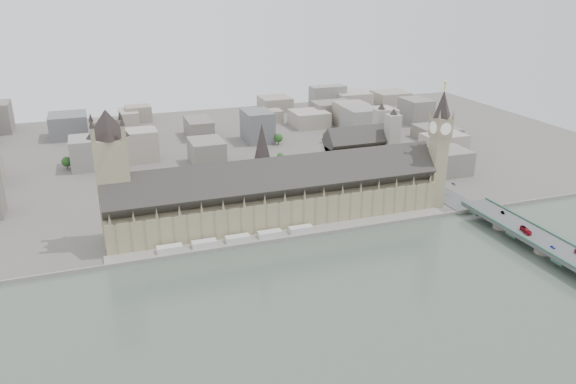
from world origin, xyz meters
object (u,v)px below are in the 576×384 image
object	(u,v)px
victoria_tower	(112,171)
car_silver	(503,212)
westminster_bridge	(536,242)
car_approach	(454,184)
westminster_abbey	(361,153)
car_blue	(553,247)
elizabeth_tower	(439,141)
red_bus_north	(526,230)
palace_of_westminster	(277,196)

from	to	relation	value
victoria_tower	car_silver	world-z (taller)	victoria_tower
victoria_tower	westminster_bridge	bearing A→B (deg)	-21.78
car_approach	westminster_abbey	bearing A→B (deg)	127.28
car_blue	car_silver	world-z (taller)	car_silver
victoria_tower	westminster_bridge	world-z (taller)	victoria_tower
elizabeth_tower	westminster_bridge	distance (m)	111.81
red_bus_north	car_silver	xyz separation A→B (m)	(8.39, 35.02, -0.92)
red_bus_north	car_blue	distance (m)	26.71
westminster_abbey	car_silver	size ratio (longest dim) A/B	14.21
car_silver	car_approach	world-z (taller)	car_silver
westminster_abbey	car_blue	distance (m)	207.77
car_silver	victoria_tower	bearing A→B (deg)	-171.56
palace_of_westminster	car_blue	size ratio (longest dim) A/B	67.64
elizabeth_tower	car_blue	bearing A→B (deg)	-80.12
victoria_tower	elizabeth_tower	bearing A→B (deg)	-3.96
car_blue	car_approach	distance (m)	130.74
car_blue	car_approach	size ratio (longest dim) A/B	0.86
palace_of_westminster	westminster_abbey	world-z (taller)	westminster_abbey
westminster_abbey	red_bus_north	size ratio (longest dim) A/B	5.54
elizabeth_tower	car_approach	size ratio (longest dim) A/B	23.48
westminster_bridge	car_approach	bearing A→B (deg)	86.63
elizabeth_tower	westminster_abbey	bearing A→B (deg)	107.29
car_silver	westminster_bridge	bearing A→B (deg)	-73.35
elizabeth_tower	red_bus_north	size ratio (longest dim) A/B	8.76
victoria_tower	car_blue	size ratio (longest dim) A/B	25.52
palace_of_westminster	westminster_bridge	xyz separation A→B (m)	(162.00, -107.20, -17.58)
elizabeth_tower	car_blue	distance (m)	125.78
red_bus_north	car_blue	bearing A→B (deg)	-76.21
car_blue	car_silver	xyz separation A→B (m)	(8.18, 61.71, 0.12)
red_bus_north	westminster_abbey	bearing A→B (deg)	118.34
palace_of_westminster	red_bus_north	bearing A→B (deg)	-32.33
car_blue	westminster_bridge	bearing A→B (deg)	82.29
elizabeth_tower	westminster_bridge	size ratio (longest dim) A/B	0.33
victoria_tower	car_approach	world-z (taller)	victoria_tower
elizabeth_tower	red_bus_north	bearing A→B (deg)	-77.34
palace_of_westminster	westminster_bridge	bearing A→B (deg)	-33.49
westminster_abbey	palace_of_westminster	bearing A→B (deg)	-145.83
victoria_tower	car_approach	bearing A→B (deg)	-0.50
palace_of_westminster	red_bus_north	size ratio (longest dim) A/B	21.59
palace_of_westminster	car_approach	world-z (taller)	palace_of_westminster
victoria_tower	westminster_abbey	size ratio (longest dim) A/B	1.47
elizabeth_tower	westminster_abbey	distance (m)	96.91
westminster_bridge	red_bus_north	distance (m)	10.86
elizabeth_tower	car_approach	bearing A→B (deg)	26.84
car_silver	car_approach	size ratio (longest dim) A/B	1.05
westminster_bridge	car_approach	size ratio (longest dim) A/B	70.99
palace_of_westminster	red_bus_north	distance (m)	187.07
westminster_bridge	red_bus_north	xyz separation A→B (m)	(-4.19, 7.32, 6.83)
palace_of_westminster	westminster_abbey	bearing A→B (deg)	34.17
palace_of_westminster	victoria_tower	xyz separation A→B (m)	(-122.00, 6.30, 32.50)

